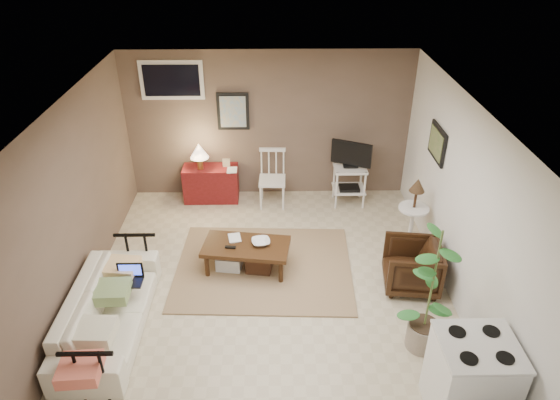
{
  "coord_description": "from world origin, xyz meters",
  "views": [
    {
      "loc": [
        0.05,
        -4.94,
        4.18
      ],
      "look_at": [
        0.15,
        0.35,
        1.09
      ],
      "focal_mm": 32.0,
      "sensor_mm": 36.0,
      "label": 1
    }
  ],
  "objects_px": {
    "coffee_table": "(246,255)",
    "red_console": "(210,180)",
    "potted_plant": "(432,288)",
    "sofa": "(107,304)",
    "spindle_chair": "(272,180)",
    "tv_stand": "(350,172)",
    "side_table": "(414,206)",
    "stove": "(471,380)",
    "armchair": "(412,264)"
  },
  "relations": [
    {
      "from": "coffee_table",
      "to": "red_console",
      "type": "bearing_deg",
      "value": 109.27
    },
    {
      "from": "potted_plant",
      "to": "sofa",
      "type": "bearing_deg",
      "value": 174.92
    },
    {
      "from": "spindle_chair",
      "to": "tv_stand",
      "type": "xyz_separation_m",
      "value": [
        1.24,
        0.0,
        0.14
      ]
    },
    {
      "from": "sofa",
      "to": "tv_stand",
      "type": "xyz_separation_m",
      "value": [
        3.09,
        2.8,
        0.19
      ]
    },
    {
      "from": "side_table",
      "to": "stove",
      "type": "height_order",
      "value": "side_table"
    },
    {
      "from": "coffee_table",
      "to": "spindle_chair",
      "type": "distance_m",
      "value": 1.77
    },
    {
      "from": "spindle_chair",
      "to": "side_table",
      "type": "xyz_separation_m",
      "value": [
        1.93,
        -1.26,
        0.26
      ]
    },
    {
      "from": "red_console",
      "to": "sofa",
      "type": "bearing_deg",
      "value": -105.8
    },
    {
      "from": "spindle_chair",
      "to": "tv_stand",
      "type": "bearing_deg",
      "value": 0.12
    },
    {
      "from": "stove",
      "to": "coffee_table",
      "type": "bearing_deg",
      "value": 134.08
    },
    {
      "from": "spindle_chair",
      "to": "armchair",
      "type": "height_order",
      "value": "spindle_chair"
    },
    {
      "from": "side_table",
      "to": "potted_plant",
      "type": "distance_m",
      "value": 1.88
    },
    {
      "from": "red_console",
      "to": "potted_plant",
      "type": "xyz_separation_m",
      "value": [
        2.64,
        -3.27,
        0.47
      ]
    },
    {
      "from": "sofa",
      "to": "red_console",
      "type": "distance_m",
      "value": 3.08
    },
    {
      "from": "armchair",
      "to": "potted_plant",
      "type": "bearing_deg",
      "value": 0.88
    },
    {
      "from": "coffee_table",
      "to": "sofa",
      "type": "bearing_deg",
      "value": -144.28
    },
    {
      "from": "coffee_table",
      "to": "potted_plant",
      "type": "relative_size",
      "value": 0.77
    },
    {
      "from": "sofa",
      "to": "side_table",
      "type": "height_order",
      "value": "side_table"
    },
    {
      "from": "red_console",
      "to": "side_table",
      "type": "relative_size",
      "value": 0.92
    },
    {
      "from": "armchair",
      "to": "side_table",
      "type": "bearing_deg",
      "value": 174.22
    },
    {
      "from": "side_table",
      "to": "potted_plant",
      "type": "bearing_deg",
      "value": -99.28
    },
    {
      "from": "spindle_chair",
      "to": "stove",
      "type": "bearing_deg",
      "value": -65.48
    },
    {
      "from": "spindle_chair",
      "to": "tv_stand",
      "type": "height_order",
      "value": "tv_stand"
    },
    {
      "from": "stove",
      "to": "spindle_chair",
      "type": "bearing_deg",
      "value": 114.52
    },
    {
      "from": "coffee_table",
      "to": "spindle_chair",
      "type": "height_order",
      "value": "spindle_chair"
    },
    {
      "from": "red_console",
      "to": "potted_plant",
      "type": "relative_size",
      "value": 0.66
    },
    {
      "from": "red_console",
      "to": "armchair",
      "type": "distance_m",
      "value": 3.56
    },
    {
      "from": "coffee_table",
      "to": "armchair",
      "type": "height_order",
      "value": "armchair"
    },
    {
      "from": "coffee_table",
      "to": "sofa",
      "type": "distance_m",
      "value": 1.85
    },
    {
      "from": "sofa",
      "to": "potted_plant",
      "type": "height_order",
      "value": "potted_plant"
    },
    {
      "from": "red_console",
      "to": "stove",
      "type": "xyz_separation_m",
      "value": [
        2.82,
        -4.11,
        0.1
      ]
    },
    {
      "from": "side_table",
      "to": "stove",
      "type": "relative_size",
      "value": 1.22
    },
    {
      "from": "armchair",
      "to": "potted_plant",
      "type": "height_order",
      "value": "potted_plant"
    },
    {
      "from": "spindle_chair",
      "to": "potted_plant",
      "type": "relative_size",
      "value": 0.59
    },
    {
      "from": "stove",
      "to": "sofa",
      "type": "bearing_deg",
      "value": 162.47
    },
    {
      "from": "coffee_table",
      "to": "potted_plant",
      "type": "xyz_separation_m",
      "value": [
        1.98,
        -1.38,
        0.59
      ]
    },
    {
      "from": "coffee_table",
      "to": "tv_stand",
      "type": "distance_m",
      "value": 2.37
    },
    {
      "from": "red_console",
      "to": "spindle_chair",
      "type": "height_order",
      "value": "red_console"
    },
    {
      "from": "coffee_table",
      "to": "tv_stand",
      "type": "bearing_deg",
      "value": 47.32
    },
    {
      "from": "side_table",
      "to": "armchair",
      "type": "xyz_separation_m",
      "value": [
        -0.19,
        -0.83,
        -0.34
      ]
    },
    {
      "from": "sofa",
      "to": "spindle_chair",
      "type": "distance_m",
      "value": 3.36
    },
    {
      "from": "spindle_chair",
      "to": "armchair",
      "type": "bearing_deg",
      "value": -50.29
    },
    {
      "from": "side_table",
      "to": "spindle_chair",
      "type": "bearing_deg",
      "value": 146.78
    },
    {
      "from": "coffee_table",
      "to": "potted_plant",
      "type": "distance_m",
      "value": 2.49
    },
    {
      "from": "spindle_chair",
      "to": "coffee_table",
      "type": "bearing_deg",
      "value": -101.67
    },
    {
      "from": "sofa",
      "to": "armchair",
      "type": "xyz_separation_m",
      "value": [
        3.59,
        0.71,
        -0.04
      ]
    },
    {
      "from": "coffee_table",
      "to": "stove",
      "type": "relative_size",
      "value": 1.31
    },
    {
      "from": "sofa",
      "to": "red_console",
      "type": "bearing_deg",
      "value": -15.8
    },
    {
      "from": "coffee_table",
      "to": "potted_plant",
      "type": "bearing_deg",
      "value": -34.94
    },
    {
      "from": "sofa",
      "to": "red_console",
      "type": "relative_size",
      "value": 1.94
    }
  ]
}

